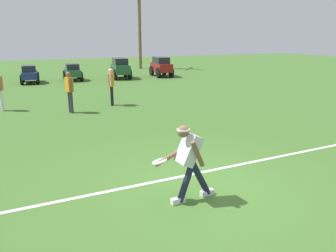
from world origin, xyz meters
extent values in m
plane|color=#406A2A|center=(0.00, 0.00, 0.00)|extent=(80.00, 80.00, 0.00)
cube|color=white|center=(0.00, 0.60, 0.00)|extent=(26.68, 0.67, 0.01)
cylinder|color=#191E38|center=(-0.58, -0.37, 0.36)|extent=(0.36, 0.14, 0.72)
cube|color=silver|center=(-0.74, -0.38, 0.05)|extent=(0.27, 0.12, 0.10)
cylinder|color=#191E38|center=(-0.27, -0.35, 0.36)|extent=(0.45, 0.15, 0.69)
cube|color=silver|center=(-0.12, -0.34, 0.05)|extent=(0.27, 0.12, 0.10)
cube|color=silver|center=(-0.53, -0.37, 0.96)|extent=(0.43, 0.37, 0.57)
sphere|color=brown|center=(-0.65, -0.38, 1.30)|extent=(0.23, 0.23, 0.21)
cylinder|color=white|center=(-0.65, -0.38, 1.33)|extent=(0.23, 0.23, 0.03)
cylinder|color=brown|center=(-0.82, -0.21, 0.82)|extent=(0.58, 0.12, 0.27)
cylinder|color=brown|center=(-0.47, -0.56, 0.94)|extent=(0.29, 0.10, 0.49)
cylinder|color=white|center=(-1.01, -0.20, 0.76)|extent=(0.37, 0.37, 0.10)
cylinder|color=silver|center=(-3.75, 9.10, 0.41)|extent=(0.15, 0.15, 0.82)
cylinder|color=#936B4C|center=(-3.70, 9.00, 1.10)|extent=(0.10, 0.10, 0.52)
cylinder|color=#33333D|center=(-1.32, 7.60, 0.41)|extent=(0.13, 0.13, 0.82)
cylinder|color=#33333D|center=(-1.37, 7.77, 0.41)|extent=(0.13, 0.13, 0.82)
cube|color=orange|center=(-1.35, 7.69, 1.09)|extent=(0.28, 0.38, 0.54)
cylinder|color=brown|center=(-1.29, 7.48, 1.10)|extent=(0.09, 0.09, 0.52)
cylinder|color=brown|center=(-1.40, 7.89, 1.10)|extent=(0.09, 0.09, 0.52)
sphere|color=brown|center=(-1.35, 7.69, 1.46)|extent=(0.25, 0.25, 0.20)
cylinder|color=black|center=(0.43, 8.32, 0.41)|extent=(0.14, 0.14, 0.82)
cylinder|color=black|center=(0.50, 8.49, 0.41)|extent=(0.14, 0.14, 0.82)
cube|color=orange|center=(0.46, 8.40, 1.09)|extent=(0.31, 0.39, 0.54)
cylinder|color=beige|center=(0.39, 8.21, 1.10)|extent=(0.09, 0.09, 0.52)
cylinder|color=beige|center=(0.54, 8.60, 1.10)|extent=(0.09, 0.09, 0.52)
sphere|color=beige|center=(0.46, 8.40, 1.46)|extent=(0.26, 0.26, 0.20)
cube|color=navy|center=(-2.39, 17.38, 0.51)|extent=(1.04, 2.25, 0.42)
cube|color=#1E232B|center=(-2.40, 17.28, 0.91)|extent=(0.86, 1.15, 0.38)
cylinder|color=black|center=(-2.79, 18.18, 0.30)|extent=(0.22, 0.61, 0.60)
cylinder|color=black|center=(-1.90, 18.12, 0.30)|extent=(0.22, 0.61, 0.60)
cylinder|color=black|center=(-2.89, 16.64, 0.30)|extent=(0.22, 0.61, 0.60)
cylinder|color=black|center=(-2.00, 16.58, 0.30)|extent=(0.22, 0.61, 0.60)
cube|color=#235133|center=(0.25, 17.55, 0.51)|extent=(0.99, 2.23, 0.42)
cube|color=#1E232B|center=(0.25, 17.45, 0.91)|extent=(0.84, 1.13, 0.38)
cylinder|color=black|center=(-0.16, 18.34, 0.30)|extent=(0.20, 0.61, 0.60)
cylinder|color=black|center=(0.74, 18.30, 0.30)|extent=(0.20, 0.61, 0.60)
cylinder|color=black|center=(-0.23, 16.80, 0.30)|extent=(0.20, 0.61, 0.60)
cylinder|color=black|center=(0.67, 16.77, 0.30)|extent=(0.20, 0.61, 0.60)
cube|color=#235133|center=(3.45, 17.19, 0.66)|extent=(1.23, 2.44, 0.60)
cube|color=#1E232B|center=(3.45, 17.24, 1.18)|extent=(1.03, 1.64, 0.44)
cylinder|color=black|center=(3.05, 18.02, 0.36)|extent=(0.26, 0.74, 0.72)
cylinder|color=black|center=(4.02, 17.91, 0.36)|extent=(0.26, 0.74, 0.72)
cylinder|color=black|center=(2.88, 16.47, 0.36)|extent=(0.26, 0.74, 0.72)
cylinder|color=black|center=(3.85, 16.36, 0.36)|extent=(0.26, 0.74, 0.72)
cube|color=maroon|center=(6.51, 17.14, 0.66)|extent=(1.16, 2.42, 0.60)
cube|color=#1E232B|center=(6.52, 17.19, 1.18)|extent=(0.98, 1.61, 0.44)
cylinder|color=black|center=(6.08, 17.95, 0.36)|extent=(0.24, 0.73, 0.72)
cylinder|color=black|center=(7.06, 17.87, 0.36)|extent=(0.24, 0.73, 0.72)
cylinder|color=black|center=(5.96, 16.40, 0.36)|extent=(0.24, 0.73, 0.72)
cylinder|color=black|center=(6.94, 16.32, 0.36)|extent=(0.24, 0.73, 0.72)
cylinder|color=brown|center=(7.19, 23.47, 3.31)|extent=(0.29, 0.29, 6.62)
camera|label=1|loc=(-3.05, -5.04, 2.84)|focal=35.00mm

